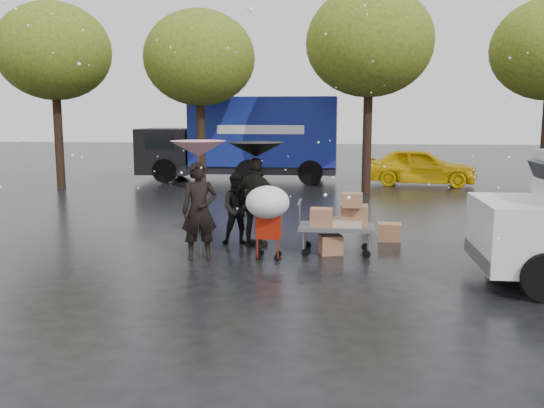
# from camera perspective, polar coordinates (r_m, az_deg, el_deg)

# --- Properties ---
(ground) EXTENTS (90.00, 90.00, 0.00)m
(ground) POSITION_cam_1_polar(r_m,az_deg,el_deg) (11.14, -1.89, -5.71)
(ground) COLOR black
(ground) RESTS_ON ground
(person_pink) EXTENTS (0.80, 0.65, 1.90)m
(person_pink) POSITION_cam_1_polar(r_m,az_deg,el_deg) (11.22, -7.20, -0.70)
(person_pink) COLOR black
(person_pink) RESTS_ON ground
(person_middle) EXTENTS (0.86, 0.73, 1.56)m
(person_middle) POSITION_cam_1_polar(r_m,az_deg,el_deg) (12.43, -3.35, -0.51)
(person_middle) COLOR black
(person_middle) RESTS_ON ground
(person_black) EXTENTS (1.21, 0.78, 1.91)m
(person_black) POSITION_cam_1_polar(r_m,az_deg,el_deg) (12.13, -1.57, 0.11)
(person_black) COLOR black
(person_black) RESTS_ON ground
(umbrella_pink) EXTENTS (1.06, 1.06, 2.31)m
(umbrella_pink) POSITION_cam_1_polar(r_m,az_deg,el_deg) (11.09, -7.32, 5.43)
(umbrella_pink) COLOR #4C4C4C
(umbrella_pink) RESTS_ON ground
(umbrella_black) EXTENTS (1.18, 1.18, 2.23)m
(umbrella_black) POSITION_cam_1_polar(r_m,az_deg,el_deg) (12.01, -1.60, 5.40)
(umbrella_black) COLOR #4C4C4C
(umbrella_black) RESTS_ON ground
(vendor_cart) EXTENTS (1.52, 0.80, 1.27)m
(vendor_cart) POSITION_cam_1_polar(r_m,az_deg,el_deg) (11.67, 6.82, -1.45)
(vendor_cart) COLOR slate
(vendor_cart) RESTS_ON ground
(shopping_cart) EXTENTS (0.84, 0.84, 1.46)m
(shopping_cart) POSITION_cam_1_polar(r_m,az_deg,el_deg) (10.99, -0.43, -0.24)
(shopping_cart) COLOR #A11A09
(shopping_cart) RESTS_ON ground
(blue_truck) EXTENTS (8.30, 2.60, 3.50)m
(blue_truck) POSITION_cam_1_polar(r_m,az_deg,el_deg) (24.41, -2.69, 6.42)
(blue_truck) COLOR navy
(blue_truck) RESTS_ON ground
(box_ground_near) EXTENTS (0.52, 0.46, 0.39)m
(box_ground_near) POSITION_cam_1_polar(r_m,az_deg,el_deg) (11.71, 5.84, -4.04)
(box_ground_near) COLOR brown
(box_ground_near) RESTS_ON ground
(box_ground_far) EXTENTS (0.53, 0.42, 0.39)m
(box_ground_far) POSITION_cam_1_polar(r_m,az_deg,el_deg) (13.15, 11.56, -2.74)
(box_ground_far) COLOR brown
(box_ground_far) RESTS_ON ground
(yellow_taxi) EXTENTS (4.57, 2.30, 1.49)m
(yellow_taxi) POSITION_cam_1_polar(r_m,az_deg,el_deg) (23.71, 14.42, 3.63)
(yellow_taxi) COLOR yellow
(yellow_taxi) RESTS_ON ground
(tree_row) EXTENTS (21.60, 4.40, 7.12)m
(tree_row) POSITION_cam_1_polar(r_m,az_deg,el_deg) (20.87, 1.18, 14.99)
(tree_row) COLOR black
(tree_row) RESTS_ON ground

